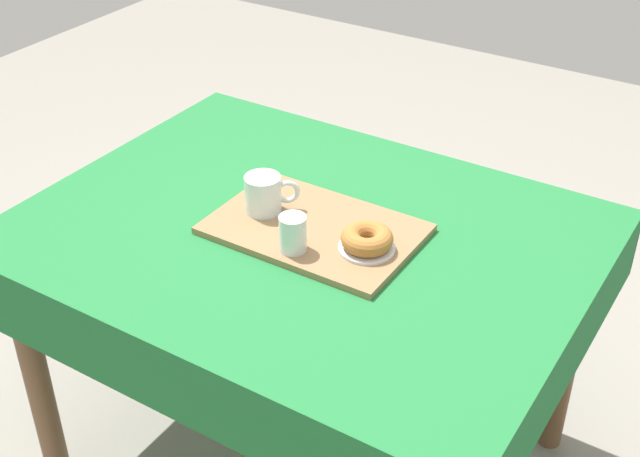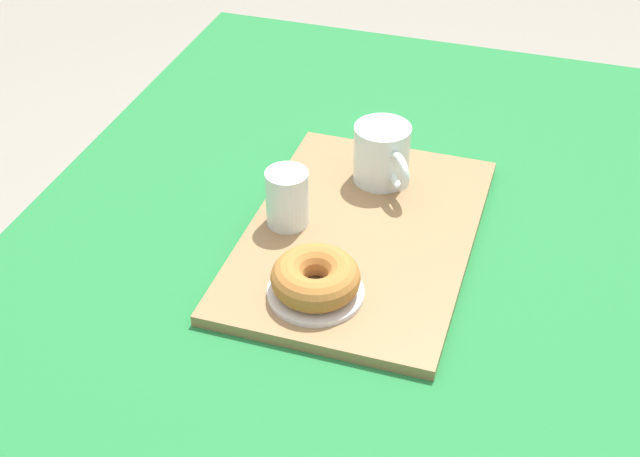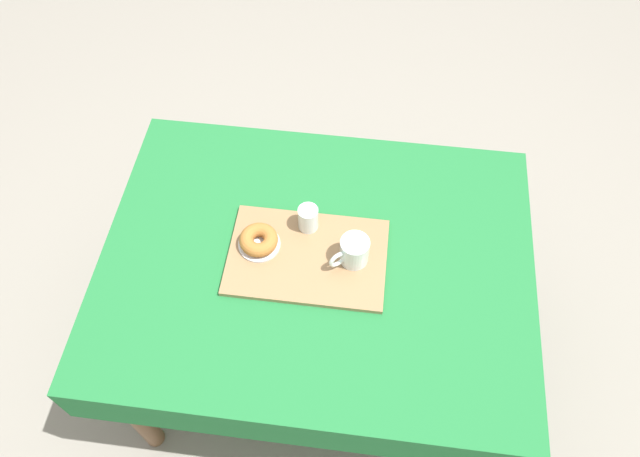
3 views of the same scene
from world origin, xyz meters
The scene contains 7 objects.
ground_plane centered at (0.00, 0.00, 0.00)m, with size 6.00×6.00×0.00m, color gray.
dining_table centered at (0.00, 0.00, 0.64)m, with size 1.27×0.98×0.73m.
serving_tray centered at (-0.03, 0.00, 0.74)m, with size 0.46×0.31×0.02m, color olive.
tea_mug_left centered at (0.11, 0.01, 0.79)m, with size 0.11×0.10×0.09m.
water_glass_near centered at (-0.04, 0.10, 0.79)m, with size 0.06×0.06×0.08m.
donut_plate_left centered at (-0.17, 0.02, 0.75)m, with size 0.12×0.12×0.01m, color silver.
sugar_donut_left centered at (-0.17, 0.02, 0.78)m, with size 0.11×0.11×0.04m, color #A3662D.
Camera 1 is at (-0.89, 1.36, 1.79)m, focal length 48.04 mm.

